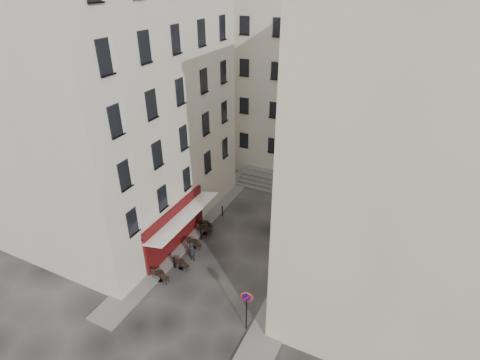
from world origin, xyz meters
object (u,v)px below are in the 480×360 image
Objects in this scene: pedestrian at (192,251)px; no_parking_sign at (246,304)px; bistro_table_a at (160,275)px; bistro_table_b at (181,264)px.

no_parking_sign is at bearing 148.98° from pedestrian.
bistro_table_a is (-6.71, 1.02, -1.54)m from no_parking_sign.
bistro_table_a is at bearing 160.26° from no_parking_sign.
no_parking_sign is 6.96m from bistro_table_a.
bistro_table_b is 1.15m from pedestrian.
no_parking_sign is at bearing -8.66° from bistro_table_a.
bistro_table_b is (0.59, 1.56, -0.01)m from bistro_table_a.
bistro_table_a is 2.77m from pedestrian.
bistro_table_b is at bearing 78.88° from pedestrian.
no_parking_sign is 2.30× the size of bistro_table_b.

